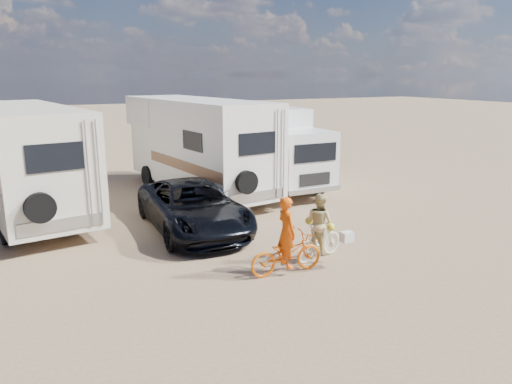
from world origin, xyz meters
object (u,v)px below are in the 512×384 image
bike_parked (293,183)px  crate (241,210)px  bike_woman (319,241)px  rider_man (286,239)px  bike_man (286,254)px  rv_left (28,163)px  dark_suv (193,207)px  box_truck (271,148)px  rider_woman (319,230)px  cooler (219,218)px  rv_main (197,147)px

bike_parked → crate: bearing=140.5°
bike_woman → rider_man: size_ratio=0.95×
bike_man → rider_man: size_ratio=1.09×
rv_left → crate: (6.12, -2.89, -1.62)m
rider_man → bike_parked: 7.82m
rv_left → bike_woman: 9.66m
dark_suv → rider_man: rider_man is taller
box_truck → rider_man: 8.97m
bike_man → bike_parked: 7.81m
box_truck → bike_woman: (-2.81, -7.60, -1.14)m
rider_woman → crate: rider_woman is taller
cooler → bike_man: bearing=-87.1°
bike_woman → dark_suv: bearing=14.4°
rv_left → bike_parked: size_ratio=4.69×
bike_man → bike_parked: bearing=-30.9°
dark_suv → rider_woman: (1.99, -3.62, 0.03)m
dark_suv → bike_parked: 5.64m
box_truck → bike_parked: (0.20, -1.41, -1.17)m
bike_man → rider_woman: 1.28m
rv_main → bike_woman: bearing=-95.3°
rv_main → bike_parked: (3.26, -1.70, -1.37)m
rider_man → bike_parked: (4.20, 6.59, -0.38)m
rv_main → crate: 3.84m
rv_left → rider_woman: size_ratio=5.23×
bike_man → rider_man: rider_man is taller
rider_man → bike_parked: bearing=-30.9°
rv_left → crate: size_ratio=19.64×
rider_man → cooler: size_ratio=3.26×
dark_suv → cooler: dark_suv is taller
bike_man → bike_woman: 1.25m
rv_left → bike_man: 9.28m
box_truck → rider_woman: box_truck is taller
crate → bike_man: bearing=-103.3°
bike_man → rider_woman: bearing=-69.7°
rv_left → box_truck: rv_left is taller
box_truck → bike_man: (-4.00, -8.00, -1.14)m
rv_main → bike_parked: size_ratio=4.79×
rv_main → bike_parked: 3.92m
rv_main → rider_woman: rv_main is taller
rv_left → cooler: rv_left is taller
rider_woman → cooler: bearing=1.4°
dark_suv → bike_man: (0.81, -4.02, -0.25)m
rv_left → bike_woman: rv_left is taller
rider_woman → crate: 4.47m
bike_woman → crate: 4.44m
rider_woman → cooler: 4.02m
box_truck → rider_woman: bearing=-109.9°
bike_man → crate: 4.97m
rv_main → box_truck: 3.08m
bike_woman → rider_woman: size_ratio=1.04×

